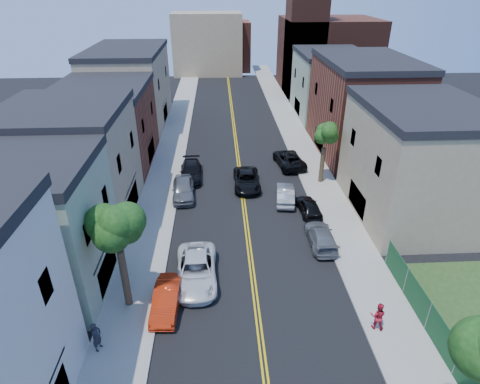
{
  "coord_description": "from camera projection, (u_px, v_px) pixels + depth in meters",
  "views": [
    {
      "loc": [
        -2.02,
        -4.74,
        17.93
      ],
      "look_at": [
        -0.41,
        24.73,
        2.0
      ],
      "focal_mm": 29.66,
      "sensor_mm": 36.0,
      "label": 1
    }
  ],
  "objects": [
    {
      "name": "tree_left_mid",
      "position": [
        114.0,
        215.0,
        21.58
      ],
      "size": [
        5.2,
        5.2,
        9.29
      ],
      "color": "#37281B",
      "rests_on": "sidewalk_left"
    },
    {
      "name": "red_sedan",
      "position": [
        167.0,
        299.0,
        24.15
      ],
      "size": [
        1.72,
        4.38,
        1.42
      ],
      "primitive_type": "imported",
      "rotation": [
        0.0,
        0.0,
        -0.05
      ],
      "color": "red",
      "rests_on": "ground"
    },
    {
      "name": "grey_car_right",
      "position": [
        321.0,
        236.0,
        30.07
      ],
      "size": [
        1.96,
        4.71,
        1.36
      ],
      "primitive_type": "imported",
      "rotation": [
        0.0,
        0.0,
        3.13
      ],
      "color": "slate",
      "rests_on": "ground"
    },
    {
      "name": "sidewalk_right",
      "position": [
        301.0,
        145.0,
        48.27
      ],
      "size": [
        3.2,
        100.0,
        0.15
      ],
      "primitive_type": "cube",
      "color": "gray",
      "rests_on": "ground"
    },
    {
      "name": "black_car_left",
      "position": [
        191.0,
        172.0,
        39.96
      ],
      "size": [
        2.25,
        5.25,
        1.51
      ],
      "primitive_type": "imported",
      "rotation": [
        0.0,
        0.0,
        0.03
      ],
      "color": "black",
      "rests_on": "ground"
    },
    {
      "name": "bldg_right_tan",
      "position": [
        416.0,
        165.0,
        32.4
      ],
      "size": [
        9.0,
        12.0,
        9.0
      ],
      "primitive_type": "cube",
      "color": "#998466",
      "rests_on": "ground"
    },
    {
      "name": "white_pickup",
      "position": [
        196.0,
        270.0,
        26.38
      ],
      "size": [
        2.83,
        5.88,
        1.62
      ],
      "primitive_type": "imported",
      "rotation": [
        0.0,
        0.0,
        0.02
      ],
      "color": "silver",
      "rests_on": "ground"
    },
    {
      "name": "fence_right",
      "position": [
        441.0,
        338.0,
        21.06
      ],
      "size": [
        0.04,
        15.0,
        1.9
      ],
      "primitive_type": "cube",
      "color": "#143F1E",
      "rests_on": "sidewalk_right"
    },
    {
      "name": "bldg_left_tan_near",
      "position": [
        72.0,
        168.0,
        31.93
      ],
      "size": [
        9.0,
        10.0,
        9.0
      ],
      "primitive_type": "cube",
      "color": "#998466",
      "rests_on": "ground"
    },
    {
      "name": "silver_car_right",
      "position": [
        285.0,
        194.0,
        35.88
      ],
      "size": [
        2.1,
        4.56,
        1.45
      ],
      "primitive_type": "imported",
      "rotation": [
        0.0,
        0.0,
        3.01
      ],
      "color": "#989B9F",
      "rests_on": "ground"
    },
    {
      "name": "sidewalk_left",
      "position": [
        171.0,
        147.0,
        47.51
      ],
      "size": [
        3.2,
        100.0,
        0.15
      ],
      "primitive_type": "cube",
      "color": "gray",
      "rests_on": "ground"
    },
    {
      "name": "curb_left",
      "position": [
        185.0,
        147.0,
        47.59
      ],
      "size": [
        0.3,
        100.0,
        0.15
      ],
      "primitive_type": "cube",
      "color": "gray",
      "rests_on": "ground"
    },
    {
      "name": "pedestrian_right",
      "position": [
        378.0,
        316.0,
        22.49
      ],
      "size": [
        1.05,
        0.95,
        1.78
      ],
      "primitive_type": "imported",
      "rotation": [
        0.0,
        0.0,
        2.76
      ],
      "color": "#AD1A2B",
      "rests_on": "sidewalk_right"
    },
    {
      "name": "church",
      "position": [
        322.0,
        48.0,
        69.05
      ],
      "size": [
        16.2,
        14.2,
        22.6
      ],
      "color": "#4C2319",
      "rests_on": "ground"
    },
    {
      "name": "black_suv_lane",
      "position": [
        247.0,
        180.0,
        38.38
      ],
      "size": [
        2.48,
        5.32,
        1.47
      ],
      "primitive_type": "imported",
      "rotation": [
        0.0,
        0.0,
        -0.01
      ],
      "color": "black",
      "rests_on": "ground"
    },
    {
      "name": "dark_car_right_far",
      "position": [
        289.0,
        159.0,
        42.72
      ],
      "size": [
        3.28,
        5.83,
        1.54
      ],
      "primitive_type": "imported",
      "rotation": [
        0.0,
        0.0,
        3.28
      ],
      "color": "black",
      "rests_on": "ground"
    },
    {
      "name": "pedestrian_left",
      "position": [
        97.0,
        337.0,
        21.18
      ],
      "size": [
        0.62,
        0.76,
        1.81
      ],
      "primitive_type": "imported",
      "rotation": [
        0.0,
        0.0,
        1.24
      ],
      "color": "#222228",
      "rests_on": "sidewalk_left"
    },
    {
      "name": "bldg_right_brick",
      "position": [
        361.0,
        109.0,
        44.47
      ],
      "size": [
        9.0,
        14.0,
        10.0
      ],
      "primitive_type": "cube",
      "color": "brown",
      "rests_on": "ground"
    },
    {
      "name": "black_car_right",
      "position": [
        309.0,
        206.0,
        34.02
      ],
      "size": [
        1.89,
        4.07,
        1.35
      ],
      "primitive_type": "imported",
      "rotation": [
        0.0,
        0.0,
        3.22
      ],
      "color": "black",
      "rests_on": "ground"
    },
    {
      "name": "bldg_right_palegrn",
      "position": [
        329.0,
        86.0,
        57.12
      ],
      "size": [
        9.0,
        12.0,
        8.5
      ],
      "primitive_type": "cube",
      "color": "gray",
      "rests_on": "ground"
    },
    {
      "name": "curb_right",
      "position": [
        287.0,
        145.0,
        48.18
      ],
      "size": [
        0.3,
        100.0,
        0.15
      ],
      "primitive_type": "cube",
      "color": "gray",
      "rests_on": "ground"
    },
    {
      "name": "grey_car_left",
      "position": [
        183.0,
        189.0,
        36.52
      ],
      "size": [
        2.33,
        5.06,
        1.68
      ],
      "primitive_type": "imported",
      "rotation": [
        0.0,
        0.0,
        0.07
      ],
      "color": "#595C61",
      "rests_on": "ground"
    },
    {
      "name": "backdrop_center",
      "position": [
        226.0,
        46.0,
        85.97
      ],
      "size": [
        10.0,
        8.0,
        10.0
      ],
      "primitive_type": "cube",
      "color": "brown",
      "rests_on": "ground"
    },
    {
      "name": "bldg_left_palegrn",
      "position": [
        26.0,
        233.0,
        24.14
      ],
      "size": [
        9.0,
        8.0,
        8.5
      ],
      "primitive_type": "cube",
      "color": "gray",
      "rests_on": "ground"
    },
    {
      "name": "backdrop_left",
      "position": [
        208.0,
        44.0,
        81.79
      ],
      "size": [
        14.0,
        8.0,
        12.0
      ],
      "primitive_type": "cube",
      "color": "#998466",
      "rests_on": "ground"
    },
    {
      "name": "bldg_left_brick",
      "position": [
        106.0,
        128.0,
        41.84
      ],
      "size": [
        9.0,
        12.0,
        8.0
      ],
      "primitive_type": "cube",
      "color": "brown",
      "rests_on": "ground"
    },
    {
      "name": "tree_right_far",
      "position": [
        326.0,
        127.0,
        36.79
      ],
      "size": [
        4.4,
        4.4,
        8.03
      ],
      "color": "#37281B",
      "rests_on": "sidewalk_right"
    },
    {
      "name": "bldg_left_tan_far",
      "position": [
        130.0,
        89.0,
        53.78
      ],
      "size": [
        9.0,
        16.0,
        9.5
      ],
      "primitive_type": "cube",
      "color": "#998466",
      "rests_on": "ground"
    }
  ]
}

